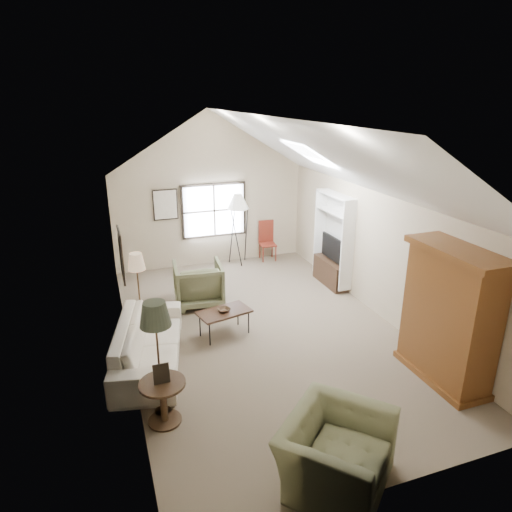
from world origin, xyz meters
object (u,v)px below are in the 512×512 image
object	(u,v)px
armchair_near	(336,453)
armchair_far	(198,284)
side_chair	(268,241)
side_table	(164,402)
armoire	(449,316)
coffee_table	(224,323)
sofa	(149,342)

from	to	relation	value
armchair_near	armchair_far	xyz separation A→B (m)	(-0.42, 5.30, 0.05)
armchair_near	side_chair	xyz separation A→B (m)	(1.99, 7.40, 0.12)
side_table	armchair_near	bearing A→B (deg)	-44.96
armoire	coffee_table	world-z (taller)	armoire
armchair_far	side_table	distance (m)	3.81
armchair_far	side_chair	world-z (taller)	side_chair
armchair_far	side_chair	bearing A→B (deg)	-132.97
armoire	side_chair	xyz separation A→B (m)	(-0.67, 6.10, -0.56)
armchair_near	side_chair	size ratio (longest dim) A/B	1.20
armoire	armchair_near	bearing A→B (deg)	-153.90
coffee_table	side_chair	world-z (taller)	side_chair
armoire	side_table	size ratio (longest dim) A/B	3.43
coffee_table	side_chair	size ratio (longest dim) A/B	0.90
coffee_table	side_table	distance (m)	2.53
sofa	side_chair	size ratio (longest dim) A/B	2.38
armchair_near	armchair_far	bearing A→B (deg)	52.77
armchair_near	armchair_far	world-z (taller)	armchair_far
coffee_table	side_chair	xyz separation A→B (m)	(2.26, 3.61, 0.29)
side_table	side_chair	size ratio (longest dim) A/B	0.60
side_table	armchair_far	bearing A→B (deg)	69.94
armchair_far	side_table	size ratio (longest dim) A/B	1.60
sofa	side_chair	distance (m)	5.52
armchair_near	side_table	distance (m)	2.44
sofa	armchair_near	bearing A→B (deg)	-140.11
sofa	armchair_far	size ratio (longest dim) A/B	2.49
armchair_near	coffee_table	xyz separation A→B (m)	(-0.27, 3.79, -0.17)
armoire	side_table	distance (m)	4.47
armoire	side_chair	bearing A→B (deg)	96.23
armchair_far	coffee_table	bearing A→B (deg)	101.70
sofa	side_table	distance (m)	1.60
armoire	armchair_far	bearing A→B (deg)	127.59
armoire	side_chair	size ratio (longest dim) A/B	2.05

